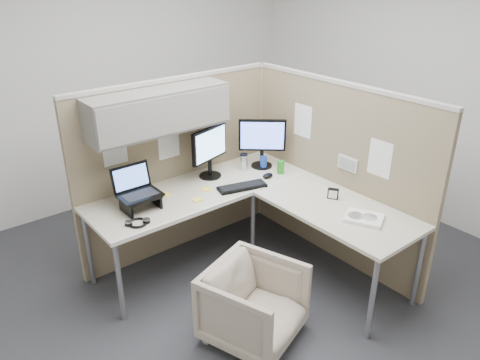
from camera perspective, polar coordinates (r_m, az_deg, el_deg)
ground at (r=4.13m, az=1.12°, el=-12.28°), size 4.50×4.50×0.00m
partition_back at (r=4.10m, az=-8.58°, el=4.63°), size 2.00×0.36×1.63m
partition_right at (r=4.24m, az=11.17°, el=1.06°), size 0.07×2.03×1.63m
desk at (r=3.91m, az=1.42°, el=-2.66°), size 2.00×1.98×0.73m
office_chair at (r=3.43m, az=1.71°, el=-14.55°), size 0.77×0.75×0.63m
monitor_left at (r=4.17m, az=-3.73°, el=3.88°), size 0.43×0.20×0.47m
monitor_right at (r=4.39m, az=2.72°, el=4.98°), size 0.36×0.31×0.47m
laptop_station at (r=3.76m, az=-12.32°, el=-1.58°), size 0.32×0.28×0.33m
keyboard at (r=4.04m, az=0.26°, el=-0.84°), size 0.45×0.25×0.02m
mouse at (r=4.25m, az=3.41°, el=0.54°), size 0.11×0.08×0.04m
travel_mug at (r=4.39m, az=0.46°, el=2.25°), size 0.07×0.07×0.15m
soda_can_green at (r=4.33m, az=4.98°, el=1.59°), size 0.07×0.07×0.12m
soda_can_silver at (r=4.42m, az=2.88°, el=2.14°), size 0.07×0.07×0.12m
sticky_note_d at (r=4.03m, az=-4.15°, el=-1.14°), size 0.09×0.09×0.01m
sticky_note_c at (r=3.97m, az=-9.10°, el=-1.79°), size 0.10×0.10×0.01m
sticky_note_a at (r=3.86m, az=-5.26°, el=-2.40°), size 0.08×0.08×0.01m
headphones at (r=3.58m, az=-12.37°, el=-5.09°), size 0.19×0.19×0.03m
paper_stack at (r=3.67m, az=14.87°, el=-4.52°), size 0.32×0.34×0.03m
desk_clock at (r=3.93m, az=11.27°, el=-1.64°), size 0.08×0.09×0.09m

